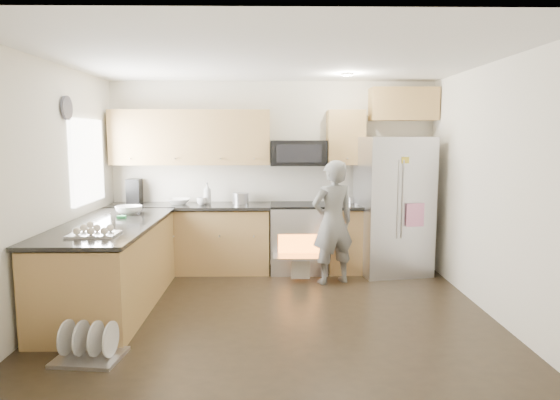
{
  "coord_description": "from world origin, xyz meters",
  "views": [
    {
      "loc": [
        -0.01,
        -5.03,
        1.85
      ],
      "look_at": [
        0.08,
        0.5,
        1.14
      ],
      "focal_mm": 32.0,
      "sensor_mm": 36.0,
      "label": 1
    }
  ],
  "objects_px": {
    "stove_range": "(298,222)",
    "dish_rack": "(89,349)",
    "person": "(333,222)",
    "refrigerator": "(393,206)"
  },
  "relations": [
    {
      "from": "stove_range",
      "to": "dish_rack",
      "type": "relative_size",
      "value": 3.11
    },
    {
      "from": "person",
      "to": "dish_rack",
      "type": "bearing_deg",
      "value": 22.76
    },
    {
      "from": "stove_range",
      "to": "refrigerator",
      "type": "xyz_separation_m",
      "value": [
        1.27,
        -0.12,
        0.24
      ]
    },
    {
      "from": "stove_range",
      "to": "refrigerator",
      "type": "distance_m",
      "value": 1.3
    },
    {
      "from": "stove_range",
      "to": "person",
      "type": "height_order",
      "value": "stove_range"
    },
    {
      "from": "dish_rack",
      "to": "refrigerator",
      "type": "bearing_deg",
      "value": 39.67
    },
    {
      "from": "refrigerator",
      "to": "person",
      "type": "relative_size",
      "value": 1.18
    },
    {
      "from": "stove_range",
      "to": "dish_rack",
      "type": "height_order",
      "value": "stove_range"
    },
    {
      "from": "stove_range",
      "to": "dish_rack",
      "type": "xyz_separation_m",
      "value": [
        -1.89,
        -2.74,
        -0.59
      ]
    },
    {
      "from": "refrigerator",
      "to": "person",
      "type": "bearing_deg",
      "value": -162.07
    }
  ]
}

